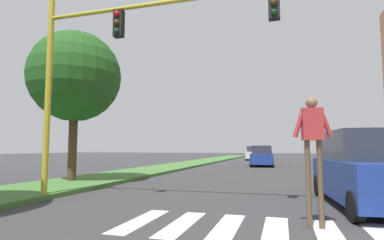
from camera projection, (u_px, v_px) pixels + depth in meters
ground_plane at (276, 165)px, 27.23m from camera, size 140.00×140.00×0.00m
crosswalk at (251, 229)px, 5.74m from camera, size 4.95×2.20×0.01m
median_strip at (187, 164)px, 27.46m from camera, size 3.31×64.00×0.15m
tree_mid at (75, 77)px, 13.36m from camera, size 3.91×3.91×6.42m
sidewalk_right at (380, 167)px, 23.19m from camera, size 3.00×64.00×0.15m
traffic_light_gantry at (116, 50)px, 8.89m from camera, size 8.03×0.30×6.00m
pedestrian_performer at (313, 140)px, 5.91m from camera, size 0.75×0.29×2.49m
suv_crossing at (368, 170)px, 7.96m from camera, size 2.31×4.74×1.97m
sedan_midblock at (262, 157)px, 25.90m from camera, size 2.02×4.60×1.71m
sedan_distant at (254, 154)px, 38.93m from camera, size 1.95×4.60×1.75m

